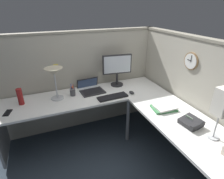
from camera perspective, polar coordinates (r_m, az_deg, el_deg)
ground_plane at (r=2.82m, az=3.16°, el=-17.93°), size 6.80×6.80×0.00m
cubicle_wall_back at (r=3.00m, az=-9.99°, el=2.53°), size 2.57×0.12×1.58m
cubicle_wall_right at (r=2.64m, az=23.53°, el=-2.49°), size 0.12×2.37×1.58m
desk at (r=2.35m, az=0.77°, el=-8.30°), size 2.35×2.15×0.73m
monitor at (r=2.87m, az=1.61°, el=6.78°), size 0.46×0.20×0.50m
laptop at (r=2.81m, az=-6.78°, el=0.35°), size 0.37×0.41×0.22m
keyboard at (r=2.57m, az=0.20°, el=-2.29°), size 0.44×0.16×0.02m
computer_mouse at (r=2.70m, az=6.14°, el=-0.92°), size 0.06×0.10×0.03m
desk_lamp_dome at (r=2.52m, az=-17.57°, el=4.65°), size 0.24×0.24×0.44m
pen_cup at (r=2.67m, az=-12.17°, el=-0.79°), size 0.08×0.08×0.18m
cell_phone at (r=2.55m, az=-29.77°, el=-6.31°), size 0.10×0.16×0.01m
thermos_flask at (r=2.64m, az=-26.72°, el=-2.01°), size 0.07×0.07×0.22m
office_phone at (r=2.17m, az=23.44°, el=-9.48°), size 0.21×0.22×0.11m
book_stack at (r=2.38m, az=15.97°, el=-5.47°), size 0.31×0.25×0.04m
desk_lamp_paper at (r=1.92m, az=31.25°, el=-3.75°), size 0.13×0.13×0.53m
wall_clock at (r=2.48m, az=23.49°, el=8.11°), size 0.04×0.22×0.22m
pinned_note_leftmost at (r=2.80m, az=-17.09°, el=6.69°), size 0.07×0.00×0.09m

